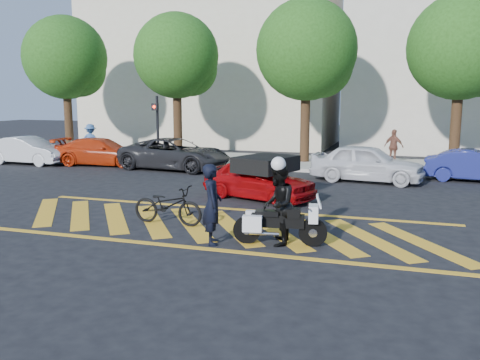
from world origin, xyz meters
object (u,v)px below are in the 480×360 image
(bicycle, at_px, (168,205))
(police_motorcycle, at_px, (278,223))
(red_convertible, at_px, (259,179))
(parked_mid_right, at_px, (367,163))
(officer_bike, at_px, (212,204))
(parked_far_left, at_px, (28,151))
(officer_moto, at_px, (278,205))
(parked_right, at_px, (475,166))
(parked_mid_left, at_px, (175,154))
(parked_left, at_px, (101,152))

(bicycle, distance_m, police_motorcycle, 3.18)
(red_convertible, distance_m, parked_mid_right, 5.31)
(officer_bike, relative_size, parked_mid_right, 0.42)
(red_convertible, distance_m, parked_far_left, 13.40)
(parked_far_left, relative_size, parked_mid_right, 0.94)
(officer_moto, relative_size, parked_far_left, 0.45)
(bicycle, distance_m, parked_right, 12.48)
(parked_mid_left, bearing_deg, officer_moto, -138.59)
(parked_mid_right, bearing_deg, bicycle, 159.22)
(parked_far_left, bearing_deg, officer_moto, -121.41)
(police_motorcycle, bearing_deg, officer_moto, 151.26)
(officer_bike, xyz_separation_m, red_convertible, (-0.36, 4.99, -0.26))
(parked_left, bearing_deg, red_convertible, -127.64)
(officer_bike, bearing_deg, parked_mid_left, 5.52)
(parked_far_left, relative_size, parked_right, 1.08)
(red_convertible, bearing_deg, bicycle, -179.64)
(parked_mid_right, bearing_deg, parked_right, -64.40)
(parked_left, bearing_deg, parked_right, -96.03)
(officer_bike, relative_size, red_convertible, 0.48)
(officer_bike, relative_size, police_motorcycle, 0.87)
(bicycle, xyz_separation_m, officer_moto, (3.05, -0.86, 0.39))
(officer_moto, relative_size, parked_mid_right, 0.43)
(bicycle, distance_m, red_convertible, 3.96)
(officer_moto, bearing_deg, red_convertible, -168.24)
(parked_mid_left, bearing_deg, officer_bike, -145.25)
(parked_mid_right, bearing_deg, parked_far_left, 96.40)
(red_convertible, bearing_deg, police_motorcycle, -139.51)
(parked_left, relative_size, parked_mid_right, 1.05)
(parked_left, height_order, parked_right, parked_left)
(bicycle, relative_size, parked_left, 0.43)
(police_motorcycle, distance_m, parked_right, 11.50)
(officer_moto, xyz_separation_m, parked_mid_right, (1.24, 8.99, -0.18))
(parked_far_left, distance_m, parked_right, 19.49)
(parked_mid_left, height_order, parked_right, parked_mid_left)
(officer_moto, height_order, red_convertible, officer_moto)
(police_motorcycle, bearing_deg, officer_bike, -173.55)
(parked_mid_left, relative_size, parked_right, 1.36)
(officer_bike, bearing_deg, red_convertible, -19.44)
(officer_moto, height_order, parked_mid_left, officer_moto)
(officer_bike, height_order, parked_mid_left, officer_bike)
(officer_bike, height_order, red_convertible, officer_bike)
(officer_moto, bearing_deg, bicycle, -114.69)
(officer_moto, distance_m, red_convertible, 4.92)
(parked_mid_left, bearing_deg, parked_right, -81.53)
(police_motorcycle, bearing_deg, red_convertible, 101.89)
(officer_moto, relative_size, parked_right, 0.49)
(officer_moto, bearing_deg, parked_right, 144.67)
(police_motorcycle, relative_size, red_convertible, 0.55)
(red_convertible, bearing_deg, parked_mid_right, -14.38)
(officer_bike, height_order, parked_mid_right, officer_bike)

